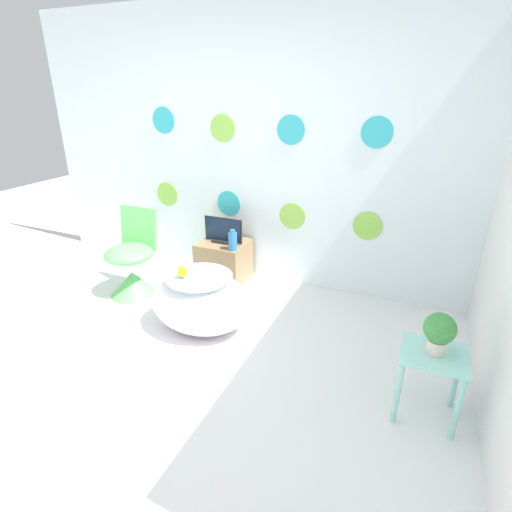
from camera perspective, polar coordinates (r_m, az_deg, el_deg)
ground_plane at (r=2.77m, az=-18.88°, el=-20.81°), size 12.00×12.00×0.00m
wall_back_dotted at (r=3.91m, az=0.52°, el=14.77°), size 5.03×0.05×2.60m
rug at (r=3.37m, az=-8.41°, el=-10.71°), size 1.00×0.86×0.01m
bathtub at (r=3.30m, az=-7.92°, el=-6.45°), size 0.85×0.65×0.49m
rubber_duck at (r=3.16m, az=-10.49°, el=-2.13°), size 0.08×0.09×0.10m
chair at (r=3.98m, az=-17.32°, el=-1.57°), size 0.46×0.46×0.82m
tv_cabinet at (r=4.10m, az=-4.58°, el=-0.76°), size 0.47×0.42×0.42m
tv at (r=3.98m, az=-4.72°, el=3.49°), size 0.40×0.12×0.25m
vase at (r=3.78m, az=-3.35°, el=2.17°), size 0.08×0.08×0.20m
side_table at (r=2.63m, az=23.81°, el=-14.25°), size 0.37×0.33×0.46m
potted_plant_left at (r=2.49m, az=24.71°, el=-9.74°), size 0.18×0.18×0.25m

